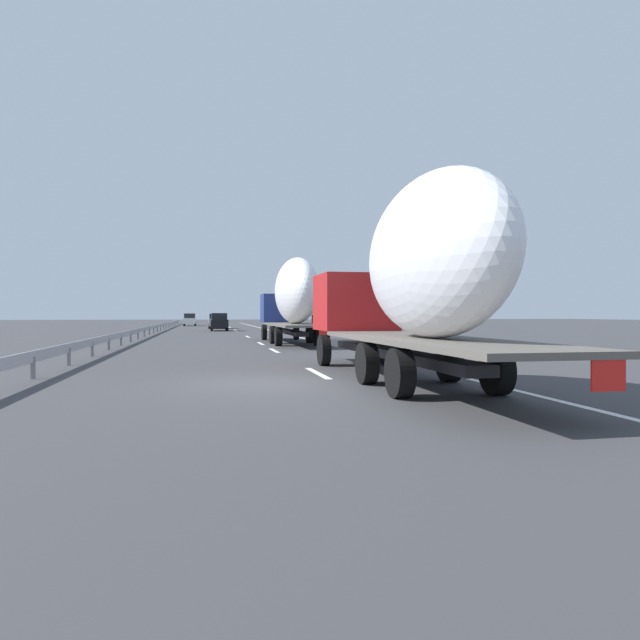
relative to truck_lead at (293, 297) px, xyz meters
name	(u,v)px	position (x,y,z in m)	size (l,w,h in m)	color
ground_plane	(220,332)	(21.74, 3.60, -2.74)	(260.00, 260.00, 0.00)	#38383A
lane_stripe_0	(318,373)	(-16.26, 1.80, -2.73)	(3.20, 0.20, 0.01)	white
lane_stripe_1	(274,350)	(-5.72, 1.80, -2.73)	(3.20, 0.20, 0.01)	white
lane_stripe_2	(261,343)	(0.85, 1.80, -2.73)	(3.20, 0.20, 0.01)	white
lane_stripe_3	(248,337)	(11.04, 1.80, -2.73)	(3.20, 0.20, 0.01)	white
lane_stripe_4	(237,331)	(26.27, 1.80, -2.73)	(3.20, 0.20, 0.01)	white
lane_stripe_5	(235,330)	(29.59, 1.80, -2.73)	(3.20, 0.20, 0.01)	white
lane_stripe_6	(230,327)	(41.85, 1.80, -2.73)	(3.20, 0.20, 0.01)	white
lane_stripe_7	(229,327)	(46.07, 1.80, -2.73)	(3.20, 0.20, 0.01)	white
edge_line_right	(272,331)	(26.74, -1.90, -2.73)	(110.00, 0.20, 0.01)	white
truck_lead	(293,297)	(0.00, 0.00, 0.00)	(13.85, 2.55, 4.92)	navy
truck_trailing	(413,276)	(-19.31, 0.00, -0.03)	(14.17, 2.55, 4.93)	#B21919
car_white_van	(190,320)	(53.55, 7.20, -1.81)	(4.11, 1.83, 1.85)	white
car_black_suv	(219,322)	(27.15, 3.55, -1.80)	(4.11, 1.79, 1.86)	black
car_silver_hatch	(216,321)	(36.60, 3.65, -1.82)	(4.53, 1.90, 1.81)	#ADB2B7
road_sign	(301,308)	(15.31, -3.10, -0.48)	(0.10, 0.90, 3.27)	gray
tree_0	(312,296)	(43.41, -9.52, 1.50)	(3.76, 3.76, 6.78)	#472D19
tree_1	(335,299)	(18.06, -6.77, 0.43)	(3.35, 3.35, 5.01)	#472D19
tree_2	(317,295)	(38.62, -9.24, 1.51)	(2.91, 2.91, 6.88)	#472D19
guardrail_median	(157,326)	(24.74, 9.60, -2.16)	(94.00, 0.10, 0.76)	#9EA0A5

